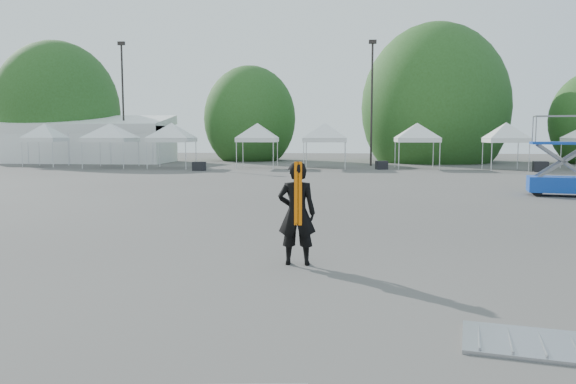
{
  "coord_description": "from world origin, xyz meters",
  "views": [
    {
      "loc": [
        0.65,
        -12.97,
        2.58
      ],
      "look_at": [
        -0.5,
        -0.83,
        1.3
      ],
      "focal_mm": 35.0,
      "sensor_mm": 36.0,
      "label": 1
    }
  ],
  "objects": [
    {
      "name": "tree_mid_w",
      "position": [
        -8.0,
        40.0,
        3.93
      ],
      "size": [
        4.16,
        4.16,
        6.33
      ],
      "color": "#382314",
      "rests_on": "ground"
    },
    {
      "name": "marquee",
      "position": [
        -22.0,
        35.0,
        1.97
      ],
      "size": [
        15.0,
        6.25,
        4.23
      ],
      "color": "white",
      "rests_on": "ground"
    },
    {
      "name": "tree_far_w",
      "position": [
        -26.0,
        38.0,
        4.54
      ],
      "size": [
        4.8,
        4.8,
        7.3
      ],
      "color": "#382314",
      "rests_on": "ground"
    },
    {
      "name": "crate_east",
      "position": [
        13.94,
        25.91,
        0.35
      ],
      "size": [
        0.98,
        0.81,
        0.71
      ],
      "primitive_type": "cube",
      "rotation": [
        0.0,
        0.0,
        -0.12
      ],
      "color": "black",
      "rests_on": "ground"
    },
    {
      "name": "ground",
      "position": [
        0.0,
        0.0,
        0.0
      ],
      "size": [
        120.0,
        120.0,
        0.0
      ],
      "primitive_type": "plane",
      "color": "#474442",
      "rests_on": "ground"
    },
    {
      "name": "tree_mid_e",
      "position": [
        9.0,
        39.0,
        4.84
      ],
      "size": [
        5.12,
        5.12,
        7.79
      ],
      "color": "#382314",
      "rests_on": "ground"
    },
    {
      "name": "barrier_mid",
      "position": [
        3.28,
        -6.16,
        0.04
      ],
      "size": [
        2.4,
        1.56,
        0.07
      ],
      "rotation": [
        0.0,
        0.0,
        -0.22
      ],
      "color": "#9A9CA2",
      "rests_on": "ground"
    },
    {
      "name": "tent_f",
      "position": [
        6.15,
        28.81,
        3.06
      ],
      "size": [
        4.3,
        4.3,
        3.88
      ],
      "color": "silver",
      "rests_on": "ground"
    },
    {
      "name": "tent_b",
      "position": [
        -16.6,
        27.83,
        3.06
      ],
      "size": [
        4.68,
        4.68,
        3.88
      ],
      "color": "silver",
      "rests_on": "ground"
    },
    {
      "name": "light_pole_west",
      "position": [
        -18.0,
        34.0,
        5.77
      ],
      "size": [
        0.6,
        0.25,
        10.3
      ],
      "color": "black",
      "rests_on": "ground"
    },
    {
      "name": "tent_g",
      "position": [
        12.06,
        27.5,
        3.06
      ],
      "size": [
        3.78,
        3.78,
        3.88
      ],
      "color": "silver",
      "rests_on": "ground"
    },
    {
      "name": "scissor_lift",
      "position": [
        9.69,
        10.99,
        1.66
      ],
      "size": [
        2.76,
        1.76,
        3.29
      ],
      "rotation": [
        0.0,
        0.0,
        -0.2
      ],
      "color": "#0C339F",
      "rests_on": "ground"
    },
    {
      "name": "crate_mid",
      "position": [
        3.53,
        27.55,
        0.3
      ],
      "size": [
        0.91,
        0.78,
        0.6
      ],
      "primitive_type": "cube",
      "rotation": [
        0.0,
        0.0,
        0.26
      ],
      "color": "black",
      "rests_on": "ground"
    },
    {
      "name": "light_pole_east",
      "position": [
        3.0,
        32.0,
        5.52
      ],
      "size": [
        0.6,
        0.25,
        9.8
      ],
      "color": "black",
      "rests_on": "ground"
    },
    {
      "name": "tent_c",
      "position": [
        -11.81,
        27.57,
        3.06
      ],
      "size": [
        4.32,
        4.32,
        3.88
      ],
      "color": "silver",
      "rests_on": "ground"
    },
    {
      "name": "crate_west",
      "position": [
        -9.1,
        24.86,
        0.31
      ],
      "size": [
        0.88,
        0.73,
        0.62
      ],
      "primitive_type": "cube",
      "rotation": [
        0.0,
        0.0,
        -0.15
      ],
      "color": "black",
      "rests_on": "ground"
    },
    {
      "name": "tent_d",
      "position": [
        -5.57,
        28.56,
        3.06
      ],
      "size": [
        4.09,
        4.09,
        3.88
      ],
      "color": "silver",
      "rests_on": "ground"
    },
    {
      "name": "tent_e",
      "position": [
        -0.54,
        28.25,
        3.06
      ],
      "size": [
        4.44,
        4.44,
        3.88
      ],
      "color": "silver",
      "rests_on": "ground"
    },
    {
      "name": "tent_a",
      "position": [
        -22.3,
        28.82,
        3.06
      ],
      "size": [
        3.74,
        3.74,
        3.88
      ],
      "color": "silver",
      "rests_on": "ground"
    },
    {
      "name": "man",
      "position": [
        -0.2,
        -2.14,
        1.02
      ],
      "size": [
        0.76,
        0.51,
        2.04
      ],
      "rotation": [
        0.0,
        0.0,
        3.16
      ],
      "color": "black",
      "rests_on": "ground"
    }
  ]
}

